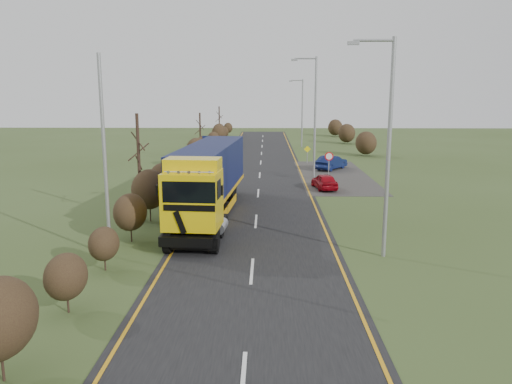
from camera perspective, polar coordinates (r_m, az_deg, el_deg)
The scene contains 14 objects.
ground at distance 24.38m, azimuth -0.20°, elevation -5.78°, with size 160.00×160.00×0.00m, color #35471E.
road at distance 34.06m, azimuth 0.20°, elevation -0.82°, with size 8.00×120.00×0.02m, color black.
layby at distance 44.28m, azimuth 8.87°, elevation 1.87°, with size 6.00×18.00×0.02m, color #312E2B.
lane_markings at distance 33.76m, azimuth 0.19°, elevation -0.90°, with size 7.52×116.00×0.01m.
hedgerow at distance 32.35m, azimuth -10.54°, elevation 1.24°, with size 2.24×102.04×6.05m.
lorry at distance 29.01m, azimuth -5.50°, elevation 1.78°, with size 3.44×15.27×4.21m.
car_red_hatchback at distance 37.88m, azimuth 7.83°, elevation 1.21°, with size 1.40×3.47×1.18m, color maroon.
car_blue_sedan at distance 47.68m, azimuth 8.60°, elevation 3.34°, with size 1.40×4.03×1.33m, color #0B1540.
streetlight_near at distance 22.03m, azimuth 14.67°, elevation 5.82°, with size 2.00×0.19×9.42m.
streetlight_mid at distance 41.93m, azimuth 6.59°, elevation 9.04°, with size 2.12×0.20×10.03m.
streetlight_far at distance 67.23m, azimuth 5.21°, elevation 9.31°, with size 1.89×0.18×8.88m.
left_pole at distance 22.40m, azimuth -16.91°, elevation 3.70°, with size 0.16×0.16×8.78m, color gray.
speed_sign at distance 40.47m, azimuth 8.33°, elevation 3.51°, with size 0.69×0.10×2.49m.
warning_board at distance 51.65m, azimuth 5.88°, elevation 4.49°, with size 0.69×0.11×1.81m.
Camera 1 is at (0.56, -23.30, 7.16)m, focal length 35.00 mm.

